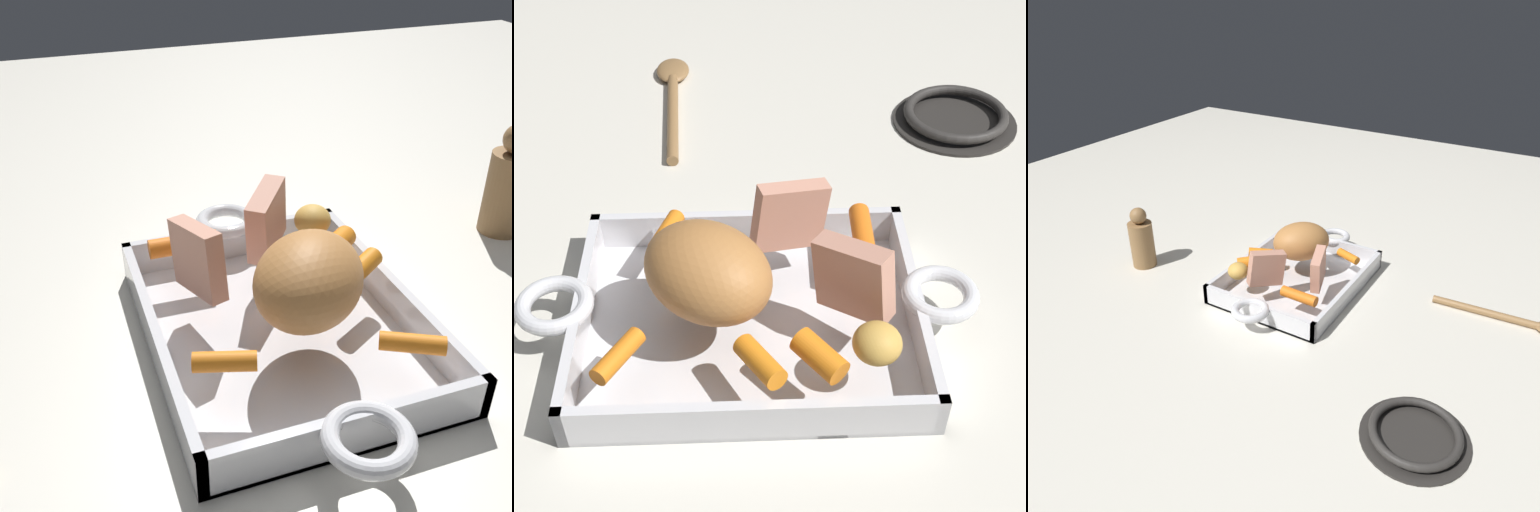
{
  "view_description": "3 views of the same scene",
  "coord_description": "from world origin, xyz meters",
  "views": [
    {
      "loc": [
        0.44,
        -0.18,
        0.38
      ],
      "look_at": [
        -0.02,
        -0.02,
        0.08
      ],
      "focal_mm": 44.08,
      "sensor_mm": 36.0,
      "label": 1
    },
    {
      "loc": [
        0.0,
        0.48,
        0.52
      ],
      "look_at": [
        -0.02,
        -0.01,
        0.08
      ],
      "focal_mm": 53.51,
      "sensor_mm": 36.0,
      "label": 2
    },
    {
      "loc": [
        -0.79,
        -0.44,
        0.57
      ],
      "look_at": [
        -0.01,
        0.03,
        0.06
      ],
      "focal_mm": 35.89,
      "sensor_mm": 36.0,
      "label": 3
    }
  ],
  "objects": [
    {
      "name": "roasting_dish",
      "position": [
        0.0,
        0.0,
        0.01
      ],
      "size": [
        0.41,
        0.25,
        0.05
      ],
      "color": "silver",
      "rests_on": "ground_plane"
    },
    {
      "name": "baby_carrot_center_left",
      "position": [
        0.11,
        0.07,
        0.05
      ],
      "size": [
        0.04,
        0.06,
        0.02
      ],
      "primitive_type": "cylinder",
      "rotation": [
        1.53,
        0.0,
        2.61
      ],
      "color": "orange",
      "rests_on": "roasting_dish"
    },
    {
      "name": "roast_slice_thin",
      "position": [
        -0.04,
        -0.07,
        0.08
      ],
      "size": [
        0.08,
        0.04,
        0.07
      ],
      "primitive_type": "cube",
      "rotation": [
        0.13,
        0.0,
        5.01
      ],
      "color": "tan",
      "rests_on": "roasting_dish"
    },
    {
      "name": "serving_spoon",
      "position": [
        0.09,
        -0.42,
        0.01
      ],
      "size": [
        0.05,
        0.25,
        0.01
      ],
      "rotation": [
        0.0,
        0.0,
        4.77
      ],
      "color": "olive",
      "rests_on": "ground_plane"
    },
    {
      "name": "baby_carrot_short",
      "position": [
        0.08,
        -0.08,
        0.05
      ],
      "size": [
        0.03,
        0.05,
        0.02
      ],
      "primitive_type": "cylinder",
      "rotation": [
        1.6,
        0.0,
        5.95
      ],
      "color": "orange",
      "rests_on": "roasting_dish"
    },
    {
      "name": "ground_plane",
      "position": [
        0.0,
        0.0,
        0.0
      ],
      "size": [
        2.33,
        2.33,
        0.0
      ],
      "primitive_type": "plane",
      "color": "silver"
    },
    {
      "name": "pork_roast",
      "position": [
        0.03,
        0.01,
        0.08
      ],
      "size": [
        0.15,
        0.15,
        0.08
      ],
      "primitive_type": "ellipsoid",
      "rotation": [
        0.0,
        0.0,
        5.57
      ],
      "color": "#B6773E",
      "rests_on": "roasting_dish"
    },
    {
      "name": "baby_carrot_southeast",
      "position": [
        -0.01,
        0.09,
        0.05
      ],
      "size": [
        0.04,
        0.05,
        0.02
      ],
      "primitive_type": "cylinder",
      "rotation": [
        1.65,
        0.0,
        0.56
      ],
      "color": "orange",
      "rests_on": "roasting_dish"
    },
    {
      "name": "stove_burner_rear",
      "position": [
        -0.27,
        -0.34,
        0.01
      ],
      "size": [
        0.15,
        0.15,
        0.02
      ],
      "color": "#282623",
      "rests_on": "ground_plane"
    },
    {
      "name": "baby_carrot_northwest",
      "position": [
        -0.11,
        -0.06,
        0.06
      ],
      "size": [
        0.02,
        0.07,
        0.02
      ],
      "primitive_type": "cylinder",
      "rotation": [
        1.57,
        0.0,
        3.12
      ],
      "color": "orange",
      "rests_on": "roasting_dish"
    },
    {
      "name": "baby_carrot_northeast",
      "position": [
        -0.06,
        0.08,
        0.06
      ],
      "size": [
        0.05,
        0.05,
        0.03
      ],
      "primitive_type": "cylinder",
      "rotation": [
        1.49,
        0.0,
        0.7
      ],
      "color": "orange",
      "rests_on": "roasting_dish"
    },
    {
      "name": "roast_slice_thick",
      "position": [
        -0.09,
        0.02,
        0.08
      ],
      "size": [
        0.07,
        0.06,
        0.08
      ],
      "primitive_type": "cube",
      "rotation": [
        -0.14,
        0.0,
        4.05
      ],
      "color": "tan",
      "rests_on": "roasting_dish"
    },
    {
      "name": "potato_halved",
      "position": [
        -0.1,
        0.08,
        0.06
      ],
      "size": [
        0.06,
        0.06,
        0.03
      ],
      "primitive_type": "ellipsoid",
      "rotation": [
        0.0,
        0.0,
        5.73
      ],
      "color": "gold",
      "rests_on": "roasting_dish"
    }
  ]
}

